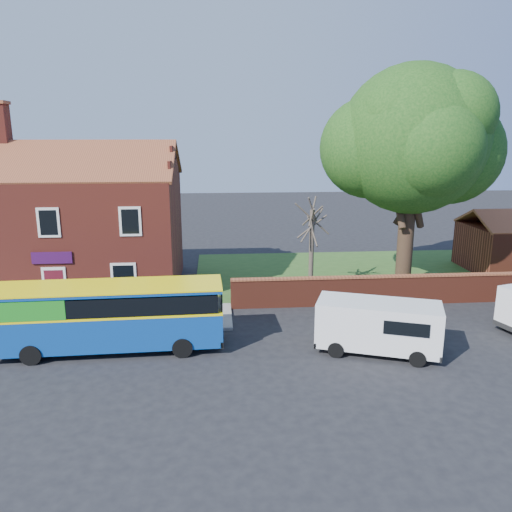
{
  "coord_description": "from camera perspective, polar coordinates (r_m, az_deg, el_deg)",
  "views": [
    {
      "loc": [
        1.32,
        -17.74,
        8.88
      ],
      "look_at": [
        3.16,
        5.0,
        3.29
      ],
      "focal_mm": 35.0,
      "sensor_mm": 36.0,
      "label": 1
    }
  ],
  "objects": [
    {
      "name": "bus",
      "position": [
        21.8,
        -17.08,
        -6.34
      ],
      "size": [
        9.36,
        2.67,
        2.83
      ],
      "rotation": [
        0.0,
        0.0,
        0.03
      ],
      "color": "#0D4199",
      "rests_on": "ground"
    },
    {
      "name": "large_tree",
      "position": [
        29.95,
        17.45,
        12.07
      ],
      "size": [
        10.41,
        8.23,
        12.69
      ],
      "color": "black",
      "rests_on": "ground"
    },
    {
      "name": "grass_strip",
      "position": [
        34.05,
        15.62,
        -1.84
      ],
      "size": [
        26.0,
        12.0,
        0.04
      ],
      "primitive_type": "cube",
      "color": "#426B28",
      "rests_on": "ground"
    },
    {
      "name": "van_near",
      "position": [
        21.37,
        13.81,
        -7.64
      ],
      "size": [
        5.35,
        3.56,
        2.18
      ],
      "rotation": [
        0.0,
        0.0,
        -0.35
      ],
      "color": "white",
      "rests_on": "ground"
    },
    {
      "name": "bare_tree",
      "position": [
        28.29,
        6.36,
        1.04
      ],
      "size": [
        1.96,
        2.34,
        5.24
      ],
      "color": "#4C4238",
      "rests_on": "ground"
    },
    {
      "name": "ground",
      "position": [
        19.88,
        -8.15,
        -12.91
      ],
      "size": [
        120.0,
        120.0,
        0.0
      ],
      "primitive_type": "plane",
      "color": "black",
      "rests_on": "ground"
    },
    {
      "name": "shop_building",
      "position": [
        30.89,
        -20.24,
        2.72
      ],
      "size": [
        12.3,
        8.13,
        10.5
      ],
      "color": "maroon",
      "rests_on": "ground"
    },
    {
      "name": "pavement",
      "position": [
        26.43,
        -22.84,
        -6.85
      ],
      "size": [
        18.0,
        3.5,
        0.12
      ],
      "primitive_type": "cube",
      "color": "gray",
      "rests_on": "ground"
    },
    {
      "name": "boundary_wall",
      "position": [
        28.52,
        19.81,
        -3.5
      ],
      "size": [
        22.0,
        0.38,
        1.6
      ],
      "color": "maroon",
      "rests_on": "ground"
    },
    {
      "name": "kerb",
      "position": [
        24.89,
        -24.07,
        -8.22
      ],
      "size": [
        18.0,
        0.15,
        0.14
      ],
      "primitive_type": "cube",
      "color": "slate",
      "rests_on": "ground"
    }
  ]
}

